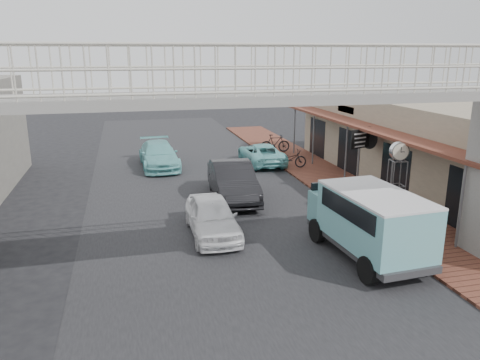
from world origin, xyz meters
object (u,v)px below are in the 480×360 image
angkot_van (370,216)px  motorcycle_near (290,159)px  angkot_curb (261,154)px  arrow_sign (372,138)px  white_hatchback (212,217)px  angkot_far (159,155)px  dark_sedan (233,181)px  motorcycle_far (275,143)px  street_clock (399,155)px

angkot_van → motorcycle_near: 11.35m
angkot_curb → arrow_sign: bearing=119.9°
arrow_sign → angkot_van: bearing=-136.8°
white_hatchback → angkot_far: angkot_far is taller
arrow_sign → angkot_far: bearing=125.7°
dark_sedan → angkot_van: size_ratio=1.06×
angkot_curb → motorcycle_far: bearing=-122.2°
angkot_far → street_clock: 13.35m
dark_sedan → motorcycle_near: 5.99m
motorcycle_far → street_clock: (0.80, -12.31, 1.81)m
angkot_far → angkot_van: angkot_van is taller
motorcycle_far → dark_sedan: bearing=156.7°
angkot_far → motorcycle_far: angkot_far is taller
motorcycle_far → arrow_sign: (1.73, -8.63, 1.77)m
angkot_van → motorcycle_far: 15.59m
motorcycle_near → motorcycle_far: size_ratio=1.02×
angkot_curb → angkot_van: 12.93m
angkot_curb → motorcycle_near: bearing=124.2°
angkot_far → motorcycle_near: size_ratio=2.52×
white_hatchback → angkot_van: bearing=-34.7°
dark_sedan → angkot_curb: (3.06, 5.97, -0.20)m
dark_sedan → motorcycle_near: bearing=49.6°
angkot_far → arrow_sign: arrow_sign is taller
dark_sedan → street_clock: 6.90m
white_hatchback → motorcycle_near: bearing=55.2°
angkot_van → arrow_sign: arrow_sign is taller
angkot_far → arrow_sign: size_ratio=1.67×
dark_sedan → arrow_sign: size_ratio=1.69×
angkot_curb → angkot_van: (-0.39, -12.90, 0.79)m
angkot_van → motorcycle_near: (1.49, 11.23, -0.79)m
motorcycle_near → motorcycle_far: (0.55, 4.21, 0.06)m
angkot_curb → angkot_far: size_ratio=0.90×
angkot_van → angkot_curb: bearing=84.6°
angkot_far → angkot_van: size_ratio=1.05×
angkot_far → motorcycle_far: (7.36, 1.89, -0.04)m
motorcycle_far → angkot_van: bearing=178.1°
motorcycle_near → dark_sedan: bearing=135.3°
angkot_curb → motorcycle_near: (1.10, -1.67, 0.00)m
white_hatchback → angkot_van: (4.31, -3.04, 0.72)m
angkot_far → motorcycle_near: 7.19m
street_clock → arrow_sign: (0.93, 3.67, -0.05)m
angkot_van → arrow_sign: bearing=57.4°
white_hatchback → angkot_far: size_ratio=0.82×
motorcycle_near → motorcycle_far: motorcycle_far is taller
dark_sedan → motorcycle_near: (4.16, 4.30, -0.20)m
motorcycle_far → street_clock: 12.46m
motorcycle_near → street_clock: (1.35, -8.10, 1.87)m
street_clock → arrow_sign: 3.79m
angkot_far → street_clock: street_clock is taller
dark_sedan → arrow_sign: 6.64m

